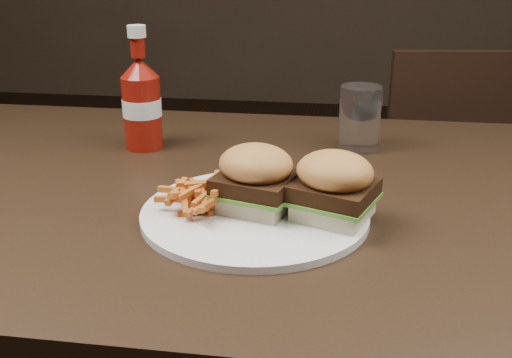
# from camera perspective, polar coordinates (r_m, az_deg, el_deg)

# --- Properties ---
(dining_table) EXTENTS (1.20, 0.80, 0.04)m
(dining_table) POSITION_cam_1_polar(r_m,az_deg,el_deg) (0.92, -4.82, -1.48)
(dining_table) COLOR black
(dining_table) RESTS_ON ground
(chair_far) EXTENTS (0.46, 0.46, 0.04)m
(chair_far) POSITION_cam_1_polar(r_m,az_deg,el_deg) (1.73, 16.86, -1.86)
(chair_far) COLOR black
(chair_far) RESTS_ON ground
(plate) EXTENTS (0.30, 0.30, 0.01)m
(plate) POSITION_cam_1_polar(r_m,az_deg,el_deg) (0.79, -0.11, -3.30)
(plate) COLOR white
(plate) RESTS_ON dining_table
(sandwich_half_a) EXTENTS (0.11, 0.10, 0.02)m
(sandwich_half_a) POSITION_cam_1_polar(r_m,az_deg,el_deg) (0.79, -0.01, -2.06)
(sandwich_half_a) COLOR beige
(sandwich_half_a) RESTS_ON plate
(sandwich_half_b) EXTENTS (0.11, 0.11, 0.02)m
(sandwich_half_b) POSITION_cam_1_polar(r_m,az_deg,el_deg) (0.77, 7.34, -2.85)
(sandwich_half_b) COLOR beige
(sandwich_half_b) RESTS_ON plate
(fries_pile) EXTENTS (0.12, 0.12, 0.04)m
(fries_pile) POSITION_cam_1_polar(r_m,az_deg,el_deg) (0.79, -5.08, -1.22)
(fries_pile) COLOR #BE3C23
(fries_pile) RESTS_ON plate
(ketchup_bottle) EXTENTS (0.07, 0.07, 0.13)m
(ketchup_bottle) POSITION_cam_1_polar(r_m,az_deg,el_deg) (1.07, -10.76, 6.05)
(ketchup_bottle) COLOR maroon
(ketchup_bottle) RESTS_ON dining_table
(tumbler) EXTENTS (0.08, 0.08, 0.11)m
(tumbler) POSITION_cam_1_polar(r_m,az_deg,el_deg) (1.06, 9.84, 5.73)
(tumbler) COLOR white
(tumbler) RESTS_ON dining_table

